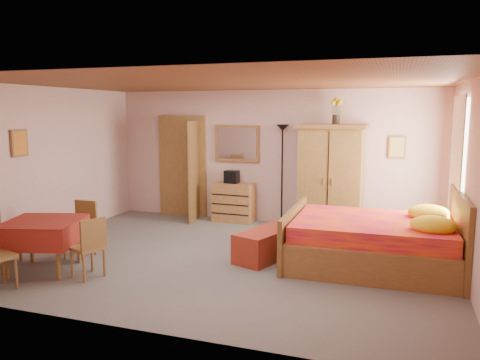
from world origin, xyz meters
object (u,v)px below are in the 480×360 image
(wall_mirror, at_px, (237,143))
(bed, at_px, (372,228))
(floor_lamp, at_px, (282,175))
(chair_west, at_px, (2,236))
(dining_table, at_px, (44,246))
(chair_north, at_px, (79,230))
(sunflower_vase, at_px, (336,111))
(chest_of_drawers, at_px, (234,203))
(wardrobe, at_px, (331,178))
(stereo, at_px, (232,177))
(bench, at_px, (271,243))
(chair_east, at_px, (87,247))

(wall_mirror, xyz_separation_m, bed, (2.77, -2.12, -1.00))
(floor_lamp, height_order, chair_west, floor_lamp)
(dining_table, relative_size, chair_north, 1.15)
(sunflower_vase, bearing_deg, chair_north, -139.71)
(floor_lamp, bearing_deg, chest_of_drawers, -174.19)
(wardrobe, bearing_deg, bed, -63.28)
(dining_table, xyz_separation_m, chair_north, (0.08, 0.67, 0.07))
(chest_of_drawers, distance_m, stereo, 0.52)
(bench, relative_size, chair_east, 1.62)
(stereo, height_order, dining_table, stereo)
(wardrobe, xyz_separation_m, bed, (0.85, -1.85, -0.43))
(bench, relative_size, dining_table, 1.36)
(bench, height_order, chair_east, chair_east)
(wardrobe, xyz_separation_m, dining_table, (-3.42, -3.54, -0.62))
(wall_mirror, relative_size, sunflower_vase, 1.96)
(chest_of_drawers, xyz_separation_m, chair_west, (-2.26, -3.57, 0.04))
(wardrobe, height_order, bed, wardrobe)
(dining_table, bearing_deg, floor_lamp, 56.29)
(wall_mirror, bearing_deg, stereo, -110.61)
(chest_of_drawers, height_order, chair_east, chair_east)
(sunflower_vase, bearing_deg, chair_east, -127.67)
(floor_lamp, distance_m, chair_north, 3.90)
(wall_mirror, bearing_deg, chair_west, -120.85)
(bench, height_order, chair_west, chair_west)
(chest_of_drawers, xyz_separation_m, chair_east, (-0.78, -3.62, 0.02))
(bed, height_order, chair_east, bed)
(bed, xyz_separation_m, chair_west, (-5.02, -1.66, -0.12))
(chest_of_drawers, distance_m, chair_east, 3.70)
(dining_table, height_order, chair_north, chair_north)
(sunflower_vase, relative_size, bench, 0.36)
(bench, bearing_deg, wall_mirror, 120.55)
(chair_north, height_order, chair_east, chair_north)
(bench, distance_m, dining_table, 3.24)
(bench, bearing_deg, sunflower_vase, 70.85)
(stereo, bearing_deg, dining_table, -111.62)
(chair_north, bearing_deg, chair_west, 38.68)
(sunflower_vase, bearing_deg, floor_lamp, 172.11)
(stereo, height_order, chair_east, stereo)
(wardrobe, bearing_deg, stereo, 178.76)
(floor_lamp, distance_m, chair_west, 4.91)
(bench, bearing_deg, stereo, 123.54)
(wall_mirror, bearing_deg, dining_table, -111.61)
(dining_table, relative_size, chair_east, 1.18)
(floor_lamp, xyz_separation_m, dining_table, (-2.47, -3.70, -0.62))
(chest_of_drawers, bearing_deg, bed, -32.42)
(wardrobe, relative_size, sunflower_vase, 4.14)
(floor_lamp, distance_m, chair_east, 4.14)
(wardrobe, bearing_deg, sunflower_vase, 14.29)
(chest_of_drawers, height_order, bed, bed)
(chair_west, bearing_deg, chair_east, 80.81)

